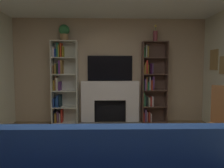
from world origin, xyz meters
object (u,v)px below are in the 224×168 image
fireplace (110,101)px  bookshelf_right (151,84)px  vase_with_flowers (155,35)px  tv (110,68)px  bookshelf_left (62,82)px  potted_plant (64,32)px

fireplace → bookshelf_right: bookshelf_right is taller
bookshelf_right → vase_with_flowers: 1.19m
fireplace → vase_with_flowers: (1.09, -0.03, 1.59)m
tv → vase_with_flowers: vase_with_flowers is taller
fireplace → bookshelf_right: size_ratio=0.76×
vase_with_flowers → tv: bearing=173.7°
bookshelf_left → vase_with_flowers: vase_with_flowers is taller
tv → potted_plant: bearing=-173.7°
tv → bookshelf_left: size_ratio=0.56×
fireplace → potted_plant: bearing=-178.3°
bookshelf_left → bookshelf_right: same height
potted_plant → fireplace: bearing=1.7°
potted_plant → vase_with_flowers: vase_with_flowers is taller
bookshelf_right → potted_plant: potted_plant is taller
tv → bookshelf_right: (1.02, -0.07, -0.39)m
potted_plant → vase_with_flowers: 2.19m
bookshelf_left → vase_with_flowers: (2.26, -0.03, 1.13)m
fireplace → bookshelf_left: size_ratio=0.76×
potted_plant → vase_with_flowers: (2.19, -0.00, -0.06)m
potted_plant → bookshelf_left: bearing=158.0°
bookshelf_right → vase_with_flowers: vase_with_flowers is taller
bookshelf_left → bookshelf_right: 2.19m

